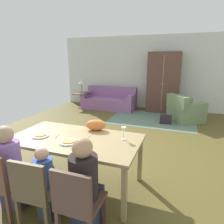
# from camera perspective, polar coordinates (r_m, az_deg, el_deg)

# --- Properties ---
(ground_plane) EXTENTS (7.09, 6.39, 0.02)m
(ground_plane) POSITION_cam_1_polar(r_m,az_deg,el_deg) (4.82, 4.31, -7.59)
(ground_plane) COLOR brown
(back_wall) EXTENTS (7.09, 0.10, 2.70)m
(back_wall) POSITION_cam_1_polar(r_m,az_deg,el_deg) (7.64, 11.33, 11.09)
(back_wall) COLOR silver
(back_wall) RESTS_ON ground_plane
(dining_table) EXTENTS (1.85, 0.98, 0.76)m
(dining_table) POSITION_cam_1_polar(r_m,az_deg,el_deg) (2.90, -10.60, -8.62)
(dining_table) COLOR #9F8859
(dining_table) RESTS_ON ground_plane
(plate_near_man) EXTENTS (0.25, 0.25, 0.02)m
(plate_near_man) POSITION_cam_1_polar(r_m,az_deg,el_deg) (3.06, -20.12, -6.46)
(plate_near_man) COLOR silver
(plate_near_man) RESTS_ON dining_table
(pizza_near_man) EXTENTS (0.17, 0.17, 0.01)m
(pizza_near_man) POSITION_cam_1_polar(r_m,az_deg,el_deg) (3.06, -20.15, -6.19)
(pizza_near_man) COLOR gold
(pizza_near_man) RESTS_ON plate_near_man
(plate_near_child) EXTENTS (0.25, 0.25, 0.02)m
(plate_near_child) POSITION_cam_1_polar(r_m,az_deg,el_deg) (2.73, -12.61, -8.52)
(plate_near_child) COLOR white
(plate_near_child) RESTS_ON dining_table
(pizza_near_child) EXTENTS (0.17, 0.17, 0.01)m
(pizza_near_child) POSITION_cam_1_polar(r_m,az_deg,el_deg) (2.72, -12.62, -8.24)
(pizza_near_child) COLOR gold
(pizza_near_child) RESTS_ON plate_near_child
(wine_glass) EXTENTS (0.07, 0.07, 0.19)m
(wine_glass) POSITION_cam_1_polar(r_m,az_deg,el_deg) (2.72, 3.40, -5.41)
(wine_glass) COLOR silver
(wine_glass) RESTS_ON dining_table
(fork) EXTENTS (0.05, 0.15, 0.01)m
(fork) POSITION_cam_1_polar(r_m,az_deg,el_deg) (2.98, -15.80, -6.82)
(fork) COLOR silver
(fork) RESTS_ON dining_table
(knife) EXTENTS (0.02, 0.17, 0.01)m
(knife) POSITION_cam_1_polar(r_m,az_deg,el_deg) (2.88, -6.77, -7.13)
(knife) COLOR silver
(knife) RESTS_ON dining_table
(dining_chair_man) EXTENTS (0.43, 0.43, 0.87)m
(dining_chair_man) POSITION_cam_1_polar(r_m,az_deg,el_deg) (2.73, -29.73, -16.84)
(dining_chair_man) COLOR brown
(dining_chair_man) RESTS_ON ground_plane
(person_man) EXTENTS (0.30, 0.40, 1.11)m
(person_man) POSITION_cam_1_polar(r_m,az_deg,el_deg) (2.82, -27.08, -14.96)
(person_man) COLOR #323147
(person_man) RESTS_ON ground_plane
(dining_chair_child) EXTENTS (0.44, 0.44, 0.87)m
(dining_chair_child) POSITION_cam_1_polar(r_m,az_deg,el_deg) (2.40, -21.22, -20.38)
(dining_chair_child) COLOR brown
(dining_chair_child) RESTS_ON ground_plane
(person_child) EXTENTS (0.22, 0.29, 0.92)m
(person_child) POSITION_cam_1_polar(r_m,az_deg,el_deg) (2.54, -18.56, -19.58)
(person_child) COLOR #313D41
(person_child) RESTS_ON ground_plane
(dining_chair_woman) EXTENTS (0.42, 0.42, 0.87)m
(dining_chair_woman) POSITION_cam_1_polar(r_m,az_deg,el_deg) (2.15, -9.98, -24.22)
(dining_chair_woman) COLOR #4D3428
(dining_chair_woman) RESTS_ON ground_plane
(person_woman) EXTENTS (0.30, 0.40, 1.11)m
(person_woman) POSITION_cam_1_polar(r_m,az_deg,el_deg) (2.26, -7.67, -21.25)
(person_woman) COLOR #262D40
(person_woman) RESTS_ON ground_plane
(cat) EXTENTS (0.35, 0.25, 0.17)m
(cat) POSITION_cam_1_polar(r_m,az_deg,el_deg) (3.10, -4.69, -3.80)
(cat) COLOR orange
(cat) RESTS_ON dining_table
(area_rug) EXTENTS (2.60, 1.80, 0.01)m
(area_rug) POSITION_cam_1_polar(r_m,az_deg,el_deg) (6.37, 11.61, -2.04)
(area_rug) COLOR slate
(area_rug) RESTS_ON ground_plane
(couch) EXTENTS (1.99, 0.86, 0.82)m
(couch) POSITION_cam_1_polar(r_m,az_deg,el_deg) (7.54, -0.79, 3.27)
(couch) COLOR #8D5C92
(couch) RESTS_ON ground_plane
(armchair) EXTENTS (1.20, 1.20, 0.82)m
(armchair) POSITION_cam_1_polar(r_m,az_deg,el_deg) (6.39, 20.40, 0.30)
(armchair) COLOR #6B8159
(armchair) RESTS_ON ground_plane
(armoire) EXTENTS (1.10, 0.59, 2.10)m
(armoire) POSITION_cam_1_polar(r_m,az_deg,el_deg) (7.22, 14.74, 8.28)
(armoire) COLOR brown
(armoire) RESTS_ON ground_plane
(side_table) EXTENTS (0.56, 0.56, 0.58)m
(side_table) POSITION_cam_1_polar(r_m,az_deg,el_deg) (7.72, -8.65, 3.95)
(side_table) COLOR brown
(side_table) RESTS_ON ground_plane
(table_lamp) EXTENTS (0.26, 0.26, 0.54)m
(table_lamp) POSITION_cam_1_polar(r_m,az_deg,el_deg) (7.62, -8.84, 8.61)
(table_lamp) COLOR #504441
(table_lamp) RESTS_ON side_table
(book_lower) EXTENTS (0.22, 0.16, 0.03)m
(book_lower) POSITION_cam_1_polar(r_m,az_deg,el_deg) (7.58, -7.78, 5.45)
(book_lower) COLOR #A4212E
(book_lower) RESTS_ON side_table
(book_upper) EXTENTS (0.22, 0.16, 0.03)m
(book_upper) POSITION_cam_1_polar(r_m,az_deg,el_deg) (7.61, -7.34, 5.72)
(book_upper) COLOR #2B5281
(book_upper) RESTS_ON book_lower
(handbag) EXTENTS (0.32, 0.16, 0.26)m
(handbag) POSITION_cam_1_polar(r_m,az_deg,el_deg) (6.00, 15.38, -2.08)
(handbag) COLOR #291E27
(handbag) RESTS_ON ground_plane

